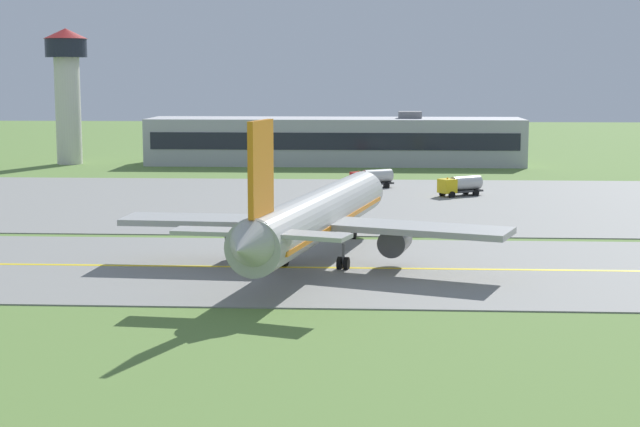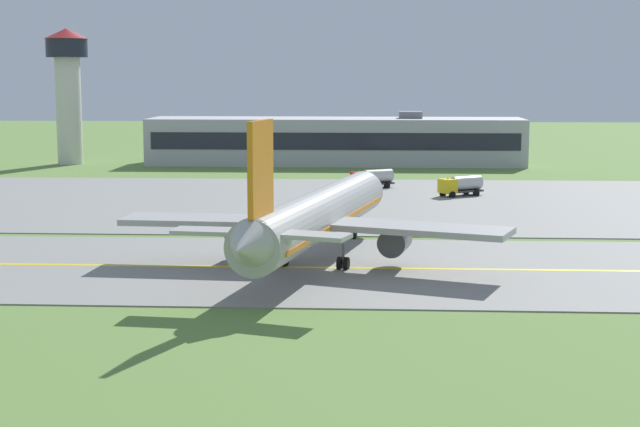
{
  "view_description": "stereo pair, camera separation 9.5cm",
  "coord_description": "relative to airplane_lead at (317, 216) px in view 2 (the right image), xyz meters",
  "views": [
    {
      "loc": [
        4.39,
        -78.76,
        15.79
      ],
      "look_at": [
        -0.21,
        3.99,
        4.0
      ],
      "focal_mm": 55.23,
      "sensor_mm": 36.0,
      "label": 1
    },
    {
      "loc": [
        4.48,
        -78.75,
        15.79
      ],
      "look_at": [
        -0.21,
        3.99,
        4.0
      ],
      "focal_mm": 55.23,
      "sensor_mm": 36.0,
      "label": 2
    }
  ],
  "objects": [
    {
      "name": "airplane_lead",
      "position": [
        0.0,
        0.0,
        0.0
      ],
      "size": [
        32.15,
        39.4,
        12.7
      ],
      "color": "#ADADA8",
      "rests_on": "ground"
    },
    {
      "name": "taxiway_centreline",
      "position": [
        0.31,
        -1.51,
        -4.03
      ],
      "size": [
        220.0,
        0.6,
        0.01
      ],
      "primitive_type": "cube",
      "color": "yellow",
      "rests_on": "taxiway_strip"
    },
    {
      "name": "service_truck_baggage",
      "position": [
        15.84,
        47.22,
        -2.6
      ],
      "size": [
        6.15,
        4.99,
        2.65
      ],
      "color": "yellow",
      "rests_on": "ground"
    },
    {
      "name": "apron_pad",
      "position": [
        10.31,
        40.49,
        -4.08
      ],
      "size": [
        140.0,
        52.0,
        0.1
      ],
      "primitive_type": "cube",
      "color": "gray",
      "rests_on": "ground"
    },
    {
      "name": "terminal_building",
      "position": [
        -2.23,
        92.81,
        -0.08
      ],
      "size": [
        65.48,
        13.24,
        9.28
      ],
      "color": "#B2B2B7",
      "rests_on": "ground"
    },
    {
      "name": "service_truck_fuel",
      "position": [
        4.35,
        55.42,
        -2.6
      ],
      "size": [
        6.2,
        4.84,
        2.65
      ],
      "color": "red",
      "rests_on": "ground"
    },
    {
      "name": "traffic_cone_mid_edge",
      "position": [
        5.16,
        10.36,
        -3.83
      ],
      "size": [
        0.44,
        0.44,
        0.6
      ],
      "primitive_type": "cone",
      "color": "orange",
      "rests_on": "ground"
    },
    {
      "name": "control_tower",
      "position": [
        -49.15,
        90.52,
        10.27
      ],
      "size": [
        7.6,
        7.6,
        23.64
      ],
      "color": "silver",
      "rests_on": "ground"
    },
    {
      "name": "ground_plane",
      "position": [
        0.31,
        -1.51,
        -4.13
      ],
      "size": [
        500.0,
        500.0,
        0.0
      ],
      "primitive_type": "plane",
      "color": "olive"
    },
    {
      "name": "taxiway_strip",
      "position": [
        0.31,
        -1.51,
        -4.08
      ],
      "size": [
        240.0,
        28.0,
        0.1
      ],
      "primitive_type": "cube",
      "color": "gray",
      "rests_on": "ground"
    }
  ]
}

